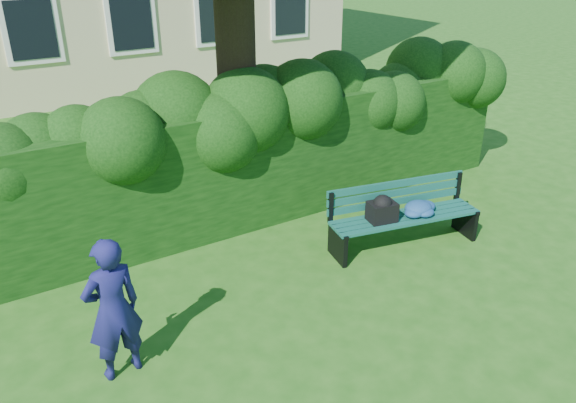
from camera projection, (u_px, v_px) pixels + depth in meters
ground at (314, 288)px, 6.96m from camera, size 80.00×80.00×0.00m
hedge at (230, 166)px, 8.26m from camera, size 10.00×1.00×1.80m
park_bench at (403, 213)px, 7.73m from camera, size 2.20×0.98×0.89m
man_reading at (113, 309)px, 5.30m from camera, size 0.59×0.42×1.51m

